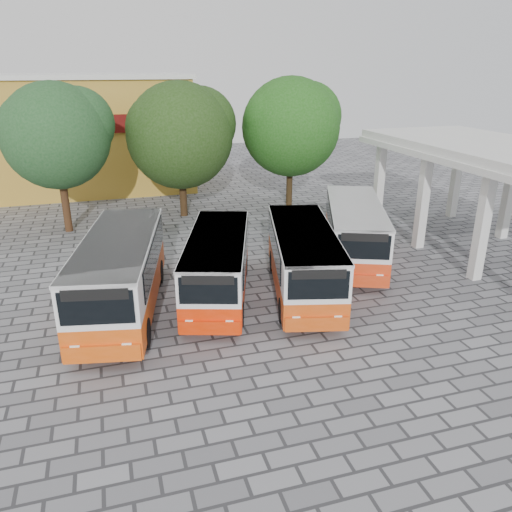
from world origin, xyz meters
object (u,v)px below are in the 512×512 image
object	(u,v)px
bus_centre_left	(218,263)
bus_far_right	(355,229)
bus_far_left	(121,271)
bus_centre_right	(303,257)

from	to	relation	value
bus_centre_left	bus_far_right	world-z (taller)	bus_far_right
bus_far_left	bus_centre_left	size ratio (longest dim) A/B	1.11
bus_centre_right	bus_far_right	distance (m)	4.59
bus_far_left	bus_far_right	bearing A→B (deg)	23.48
bus_far_left	bus_centre_right	xyz separation A→B (m)	(7.16, -0.41, -0.12)
bus_far_right	bus_centre_left	bearing A→B (deg)	-141.24
bus_far_right	bus_centre_right	bearing A→B (deg)	-121.39
bus_far_left	bus_far_right	size ratio (longest dim) A/B	1.03
bus_centre_right	bus_far_right	size ratio (longest dim) A/B	0.97
bus_far_left	bus_centre_right	distance (m)	7.17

